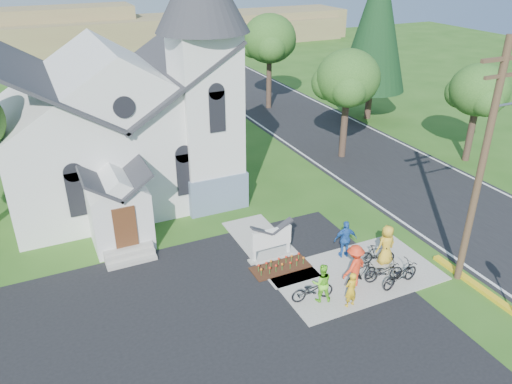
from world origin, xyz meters
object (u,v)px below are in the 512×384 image
cyclist_3 (354,266)px  cyclist_4 (386,245)px  utility_pole (484,160)px  bike_0 (312,290)px  cyclist_0 (351,290)px  bike_4 (384,271)px  bike_3 (377,254)px  cyclist_2 (345,239)px  bike_2 (400,275)px  church_sign (272,238)px  cyclist_1 (322,283)px  bike_1 (362,273)px

cyclist_3 → cyclist_4: size_ratio=1.03×
utility_pole → bike_0: bearing=168.4°
utility_pole → cyclist_3: utility_pole is taller
cyclist_0 → bike_4: bearing=-167.0°
utility_pole → bike_3: (-2.60, 2.27, -4.87)m
cyclist_3 → bike_4: 1.48m
cyclist_2 → bike_4: 2.31m
cyclist_0 → bike_2: (2.62, 0.23, -0.25)m
bike_4 → cyclist_3: bearing=89.7°
bike_2 → bike_4: bike_2 is taller
church_sign → cyclist_1: size_ratio=1.33×
cyclist_0 → cyclist_1: bearing=-48.7°
cyclist_0 → bike_0: size_ratio=0.87×
cyclist_2 → bike_1: bearing=89.1°
cyclist_0 → bike_0: bearing=-45.7°
cyclist_2 → cyclist_4: (1.31, -1.19, 0.04)m
cyclist_2 → bike_4: (0.45, -2.22, -0.45)m
cyclist_3 → cyclist_4: bearing=-177.6°
utility_pole → cyclist_2: bearing=136.6°
bike_0 → cyclist_3: (1.98, 0.05, 0.50)m
utility_pole → cyclist_4: 5.41m
bike_1 → cyclist_4: bearing=-74.7°
cyclist_2 → bike_3: cyclist_2 is taller
cyclist_0 → bike_3: size_ratio=0.96×
church_sign → bike_0: bearing=-88.1°
cyclist_2 → bike_2: bearing=120.7°
cyclist_1 → cyclist_3: cyclist_3 is taller
bike_0 → cyclist_1: bearing=-111.9°
utility_pole → cyclist_4: size_ratio=5.36×
cyclist_0 → bike_2: size_ratio=0.78×
utility_pole → bike_1: (-4.06, 1.37, -4.86)m
bike_1 → bike_2: bearing=-127.5°
cyclist_2 → bike_3: bearing=144.3°
bike_3 → cyclist_4: cyclist_4 is taller
cyclist_0 → cyclist_2: (1.76, 2.98, 0.13)m
cyclist_3 → bike_4: size_ratio=1.12×
cyclist_3 → cyclist_1: bearing=-9.4°
church_sign → cyclist_1: bearing=-83.4°
cyclist_4 → bike_0: bearing=10.3°
cyclist_0 → bike_1: 1.62m
bike_1 → bike_3: (1.45, 0.90, -0.01)m
cyclist_4 → cyclist_3: bearing=18.4°
cyclist_1 → cyclist_4: size_ratio=0.88×
cyclist_0 → bike_2: cyclist_0 is taller
bike_2 → cyclist_4: cyclist_4 is taller
utility_pole → cyclist_0: size_ratio=6.54×
bike_1 → bike_2: bike_2 is taller
utility_pole → bike_4: (-3.10, 1.15, -4.90)m
cyclist_2 → bike_2: 2.91m
bike_2 → cyclist_4: (0.46, 1.56, 0.42)m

